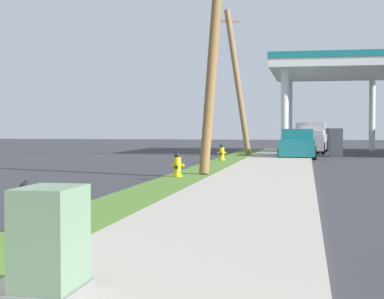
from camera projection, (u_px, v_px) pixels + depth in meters
name	position (u px, v px, depth m)	size (l,w,h in m)	color
fire_hydrant_nearest	(26.00, 210.00, 8.61)	(0.42, 0.38, 0.74)	yellow
fire_hydrant_second	(177.00, 166.00, 18.55)	(0.42, 0.38, 0.74)	yellow
fire_hydrant_third	(222.00, 153.00, 28.01)	(0.42, 0.37, 0.74)	yellow
utility_pole_midground	(214.00, 32.00, 19.93)	(1.01, 2.09, 9.18)	olive
utility_pole_background	(237.00, 81.00, 34.09)	(2.07, 0.89, 8.16)	#937047
utility_cabinet	(50.00, 246.00, 5.37)	(0.56, 0.77, 0.98)	slate
car_navy_by_near_pump	(312.00, 140.00, 45.94)	(2.13, 4.58, 1.57)	navy
car_teal_by_far_pump	(298.00, 145.00, 32.35)	(1.99, 4.52, 1.57)	#197075
truck_silver_at_forecourt	(310.00, 139.00, 39.43)	(2.45, 5.52, 1.97)	#BCBCC1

